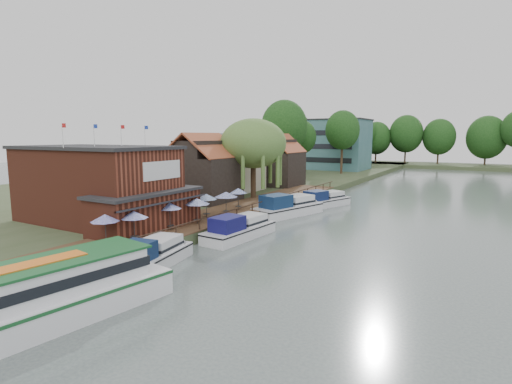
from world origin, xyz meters
The scene contains 29 objects.
ground centered at (0.00, 0.00, 0.00)m, with size 260.00×260.00×0.00m, color #475352.
land_bank centered at (-30.00, 35.00, 0.50)m, with size 50.00×140.00×1.00m, color #384728.
quay_deck centered at (-8.00, 10.00, 1.05)m, with size 6.00×50.00×0.10m, color #47301E.
quay_rail centered at (-5.30, 10.50, 1.50)m, with size 0.20×49.00×1.00m, color black, non-canonical shape.
pub centered at (-14.00, -1.00, 4.65)m, with size 20.00×11.00×7.30m, color maroon, non-canonical shape.
hotel_block centered at (-22.00, 70.00, 7.15)m, with size 25.40×12.40×12.30m, color #38666B, non-canonical shape.
cottage_a centered at (-15.00, 14.00, 5.25)m, with size 8.60×7.60×8.50m, color black, non-canonical shape.
cottage_b centered at (-18.00, 24.00, 5.25)m, with size 9.60×8.60×8.50m, color beige, non-canonical shape.
cottage_c centered at (-14.00, 33.00, 5.25)m, with size 7.60×7.60×8.50m, color black, non-canonical shape.
willow centered at (-10.50, 19.00, 6.21)m, with size 8.60×8.60×10.43m, color #476B2D, non-canonical shape.
umbrella_0 centered at (-7.98, -6.63, 2.29)m, with size 2.10×2.10×2.38m, color #211B97, non-canonical shape.
umbrella_1 centered at (-7.13, -4.65, 2.29)m, with size 2.17×2.17×2.38m, color navy, non-canonical shape.
umbrella_2 centered at (-7.44, -0.33, 2.29)m, with size 2.06×2.06×2.38m, color #1C2C9C, non-canonical shape.
umbrella_3 centered at (-6.91, 2.73, 2.29)m, with size 2.39×2.39×2.38m, color navy, non-canonical shape.
umbrella_4 centered at (-7.90, 5.45, 2.29)m, with size 2.18×2.18×2.38m, color navy, non-canonical shape.
umbrella_5 centered at (-7.06, 7.68, 2.29)m, with size 2.43×2.43×2.38m, color navy, non-canonical shape.
umbrella_6 centered at (-7.50, 10.69, 2.29)m, with size 1.94×1.94×2.38m, color #1B3795, non-canonical shape.
cruiser_0 centered at (-3.90, -6.36, 1.11)m, with size 2.99×9.25×2.22m, color silver, non-canonical shape.
cruiser_1 centered at (-2.95, 3.81, 1.14)m, with size 3.06×9.47×2.28m, color silver, non-canonical shape.
cruiser_2 centered at (-3.71, 15.47, 1.30)m, with size 3.43×10.61×2.60m, color silver, non-canonical shape.
cruiser_3 centered at (-2.19, 23.33, 1.10)m, with size 2.97×9.21×2.21m, color silver, non-canonical shape.
tour_boat centered at (-2.45, -15.76, 1.60)m, with size 4.11×14.62×3.19m, color silver, non-canonical shape.
swan centered at (-1.13, -13.57, 0.22)m, with size 0.44×0.44×0.44m, color white.
bank_tree_0 centered at (-18.17, 43.57, 8.50)m, with size 8.86×8.86×15.00m, color #143811, non-canonical shape.
bank_tree_1 centered at (-18.20, 51.99, 6.73)m, with size 6.11×6.11×11.46m, color #143811, non-canonical shape.
bank_tree_2 centered at (-11.62, 58.64, 7.83)m, with size 7.32×7.32×13.66m, color #143811, non-canonical shape.
bank_tree_3 centered at (-18.54, 78.11, 6.52)m, with size 6.78×6.78×11.05m, color #143811, non-canonical shape.
bank_tree_4 centered at (-15.25, 84.50, 6.63)m, with size 6.51×6.51×11.26m, color #143811, non-canonical shape.
bank_tree_5 centered at (-17.14, 95.62, 7.66)m, with size 7.46×7.46×13.32m, color #143811, non-canonical shape.
Camera 1 is at (16.06, -25.82, 9.16)m, focal length 28.00 mm.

